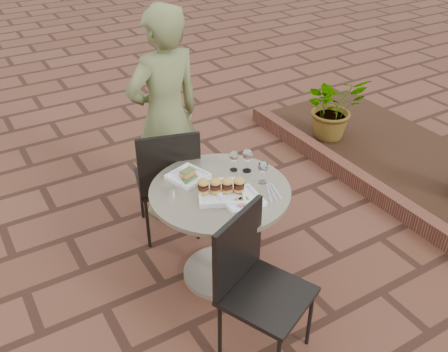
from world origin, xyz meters
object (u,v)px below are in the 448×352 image
chair_far (168,176)px  plate_sliders (221,189)px  chair_near (253,276)px  cafe_table (220,220)px  plate_salmon (188,176)px  diner (166,118)px  plate_tuna (241,199)px

chair_far → plate_sliders: size_ratio=2.45×
chair_near → plate_sliders: 0.61m
cafe_table → plate_sliders: size_ratio=2.37×
plate_salmon → diner: bearing=76.3°
plate_sliders → plate_tuna: (0.07, -0.12, -0.03)m
chair_far → plate_sliders: 0.67m
plate_salmon → plate_sliders: (0.09, -0.27, 0.03)m
cafe_table → chair_far: chair_far is taller
cafe_table → diner: bearing=86.8°
plate_salmon → plate_sliders: bearing=-71.6°
chair_near → plate_tuna: size_ratio=3.79×
chair_far → plate_tuna: chair_far is taller
cafe_table → plate_sliders: (-0.02, -0.05, 0.29)m
plate_salmon → plate_sliders: 0.29m
diner → plate_tuna: diner is taller
plate_sliders → chair_near: bearing=-102.4°
diner → plate_sliders: bearing=78.8°
diner → chair_near: bearing=75.8°
chair_far → plate_tuna: 0.79m
plate_tuna → chair_near: bearing=-113.9°
chair_far → cafe_table: bearing=115.5°
chair_far → diner: bearing=-99.8°
cafe_table → chair_near: size_ratio=0.97×
chair_far → diner: (0.15, 0.31, 0.30)m
cafe_table → plate_salmon: (-0.11, 0.22, 0.26)m
chair_far → plate_tuna: size_ratio=3.79×
cafe_table → plate_salmon: 0.36m
cafe_table → chair_far: (-0.10, 0.57, 0.07)m
cafe_table → plate_tuna: plate_tuna is taller
chair_far → plate_tuna: bearing=116.7°
chair_near → diner: bearing=58.6°
plate_sliders → diner: bearing=85.7°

